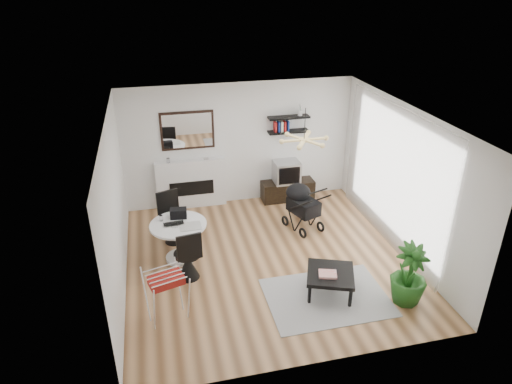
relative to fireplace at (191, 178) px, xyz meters
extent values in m
plane|color=brown|center=(1.10, -2.42, -0.69)|extent=(5.00, 5.00, 0.00)
plane|color=white|center=(1.10, -2.42, 2.01)|extent=(5.00, 5.00, 0.00)
plane|color=white|center=(1.10, 0.08, 0.66)|extent=(5.00, 0.00, 5.00)
plane|color=white|center=(-1.40, -2.42, 0.66)|extent=(0.00, 5.00, 5.00)
plane|color=white|center=(3.60, -2.42, 0.66)|extent=(0.00, 5.00, 5.00)
cube|color=white|center=(3.50, -2.22, 0.66)|extent=(0.04, 3.60, 2.60)
cube|color=white|center=(0.00, 0.00, -0.14)|extent=(1.50, 0.15, 1.10)
cube|color=black|center=(0.00, -0.06, -0.21)|extent=(0.95, 0.06, 0.32)
cube|color=black|center=(0.00, 0.06, 1.06)|extent=(1.12, 0.03, 0.82)
cube|color=white|center=(0.00, 0.04, 1.06)|extent=(1.02, 0.01, 0.72)
cube|color=black|center=(2.17, -0.05, 0.91)|extent=(0.90, 0.25, 0.04)
cube|color=black|center=(2.17, -0.05, 1.23)|extent=(0.90, 0.25, 0.04)
cube|color=black|center=(2.17, -0.14, -0.46)|extent=(1.19, 0.42, 0.45)
cube|color=#AFAFB1|center=(2.12, -0.14, 0.01)|extent=(0.56, 0.49, 0.49)
cube|color=black|center=(2.12, -0.38, 0.01)|extent=(0.48, 0.01, 0.39)
cylinder|color=white|center=(-0.43, -2.02, -0.66)|extent=(0.54, 0.54, 0.06)
cylinder|color=white|center=(-0.43, -2.02, -0.31)|extent=(0.14, 0.14, 0.64)
cylinder|color=white|center=(-0.43, -2.02, 0.03)|extent=(1.01, 1.01, 0.04)
imported|color=black|center=(-0.51, -2.08, 0.06)|extent=(0.37, 0.25, 0.03)
cube|color=black|center=(-0.40, -1.80, 0.14)|extent=(0.31, 0.21, 0.18)
cube|color=silver|center=(-0.23, -2.16, 0.06)|extent=(0.38, 0.31, 0.01)
cylinder|color=white|center=(-0.71, -1.84, 0.10)|extent=(0.06, 0.06, 0.11)
cylinder|color=black|center=(-0.49, -1.39, -0.20)|extent=(0.48, 0.48, 0.05)
cone|color=black|center=(-0.49, -1.39, -0.46)|extent=(0.39, 0.39, 0.46)
cube|color=black|center=(-0.56, -1.18, 0.07)|extent=(0.42, 0.19, 0.49)
cylinder|color=black|center=(-0.35, -2.61, -0.22)|extent=(0.46, 0.46, 0.05)
cone|color=black|center=(-0.35, -2.61, -0.47)|extent=(0.37, 0.37, 0.44)
cube|color=black|center=(-0.31, -2.81, 0.04)|extent=(0.42, 0.10, 0.47)
cube|color=maroon|center=(-0.74, -3.60, 0.06)|extent=(0.54, 0.40, 0.13)
cube|color=black|center=(2.09, -1.47, -0.19)|extent=(0.60, 0.73, 0.29)
ellipsoid|color=black|center=(2.03, -1.29, 0.04)|extent=(0.50, 0.50, 0.35)
cylinder|color=black|center=(2.22, -1.84, 0.30)|extent=(0.44, 0.19, 0.03)
torus|color=black|center=(1.77, -1.27, -0.59)|extent=(0.12, 0.22, 0.22)
torus|color=black|center=(2.21, -1.12, -0.59)|extent=(0.12, 0.22, 0.22)
torus|color=black|center=(1.97, -1.82, -0.59)|extent=(0.12, 0.22, 0.22)
torus|color=black|center=(2.40, -1.67, -0.59)|extent=(0.12, 0.22, 0.22)
cube|color=gray|center=(1.76, -3.67, -0.68)|extent=(1.94, 1.40, 0.01)
cube|color=black|center=(1.85, -3.55, -0.32)|extent=(0.96, 0.96, 0.06)
cube|color=black|center=(1.44, -3.74, -0.51)|extent=(0.04, 0.04, 0.32)
cube|color=black|center=(2.03, -3.96, -0.51)|extent=(0.04, 0.04, 0.32)
cube|color=black|center=(1.67, -3.14, -0.51)|extent=(0.04, 0.04, 0.32)
cube|color=black|center=(2.26, -3.37, -0.51)|extent=(0.04, 0.04, 0.32)
cube|color=#DC3E37|center=(1.78, -3.61, -0.27)|extent=(0.33, 0.29, 0.04)
imported|color=#1D5317|center=(2.95, -4.03, -0.18)|extent=(0.66, 0.66, 1.02)
camera|label=1|loc=(-0.70, -9.12, 4.07)|focal=32.00mm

